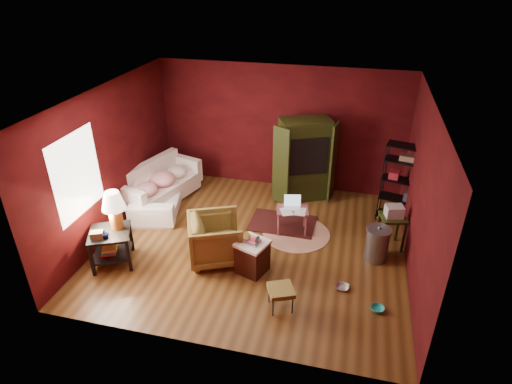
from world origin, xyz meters
TOP-DOWN VIEW (x-y plane):
  - room at (-0.04, -0.01)m, footprint 5.54×5.04m
  - sofa at (-2.35, 1.08)m, footprint 1.21×2.41m
  - armchair at (-0.54, -0.59)m, footprint 1.12×1.14m
  - pet_bowl_steel at (1.70, -0.87)m, footprint 0.23×0.09m
  - pet_bowl_turquoise at (2.26, -1.25)m, footprint 0.22×0.11m
  - vase at (-2.23, -1.28)m, footprint 0.18×0.18m
  - mug at (0.08, -0.79)m, footprint 0.13×0.11m
  - side_table at (-2.21, -1.04)m, footprint 0.89×0.89m
  - sofa_cushions at (-2.38, 1.07)m, footprint 1.29×2.08m
  - hamper at (0.17, -0.77)m, footprint 0.61×0.61m
  - footstool at (0.81, -1.53)m, footprint 0.49×0.49m
  - rug_round at (0.73, 0.52)m, footprint 1.49×1.49m
  - rug_oriental at (0.41, 0.80)m, footprint 1.32×0.89m
  - laptop_desk at (0.63, 0.58)m, footprint 0.67×0.56m
  - tv_armoire at (0.62, 2.02)m, footprint 1.30×1.09m
  - wire_shelving at (2.65, 1.49)m, footprint 0.86×0.53m
  - small_stand at (2.46, 0.52)m, footprint 0.52×0.52m
  - trash_can at (2.22, 0.06)m, footprint 0.48×0.48m

SIDE VIEW (x-z plane):
  - rug_round at x=0.73m, z-range 0.00..0.01m
  - rug_oriental at x=0.41m, z-range 0.01..0.02m
  - pet_bowl_turquoise at x=2.26m, z-range 0.00..0.21m
  - pet_bowl_steel at x=1.70m, z-range 0.00..0.22m
  - hamper at x=0.17m, z-range -0.03..0.64m
  - trash_can at x=2.22m, z-range -0.02..0.66m
  - footstool at x=0.81m, z-range 0.14..0.52m
  - sofa_cushions at x=-2.38m, z-range -0.01..0.81m
  - sofa at x=-2.35m, z-range 0.00..0.90m
  - armchair at x=-0.54m, z-range 0.00..0.91m
  - laptop_desk at x=0.63m, z-range 0.09..0.83m
  - small_stand at x=2.46m, z-range 0.21..1.07m
  - vase at x=-2.23m, z-range 0.64..0.77m
  - mug at x=0.08m, z-range 0.65..0.78m
  - side_table at x=-2.21m, z-range 0.13..1.46m
  - wire_shelving at x=2.65m, z-range 0.08..1.73m
  - tv_armoire at x=0.62m, z-range 0.04..1.85m
  - room at x=-0.04m, z-range -0.02..2.82m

